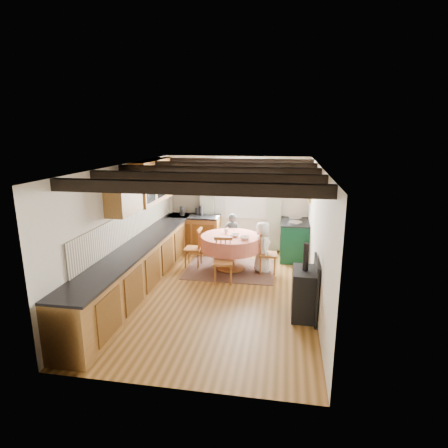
% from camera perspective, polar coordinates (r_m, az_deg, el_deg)
% --- Properties ---
extents(floor, '(3.60, 5.50, 0.00)m').
position_cam_1_polar(floor, '(7.14, -1.09, -10.56)').
color(floor, '#AA7136').
rests_on(floor, ground).
extents(ceiling, '(3.60, 5.50, 0.00)m').
position_cam_1_polar(ceiling, '(6.51, -1.19, 9.00)').
color(ceiling, white).
rests_on(ceiling, ground).
extents(wall_back, '(3.60, 0.00, 2.40)m').
position_cam_1_polar(wall_back, '(9.37, 2.00, 3.18)').
color(wall_back, silver).
rests_on(wall_back, ground).
extents(wall_front, '(3.60, 0.00, 2.40)m').
position_cam_1_polar(wall_front, '(4.22, -8.25, -11.07)').
color(wall_front, silver).
rests_on(wall_front, ground).
extents(wall_left, '(0.00, 5.50, 2.40)m').
position_cam_1_polar(wall_left, '(7.27, -15.22, -0.56)').
color(wall_left, silver).
rests_on(wall_left, ground).
extents(wall_right, '(0.00, 5.50, 2.40)m').
position_cam_1_polar(wall_right, '(6.64, 14.31, -1.89)').
color(wall_right, silver).
rests_on(wall_right, ground).
extents(beam_a, '(3.60, 0.16, 0.16)m').
position_cam_1_polar(beam_a, '(4.59, -5.89, 5.60)').
color(beam_a, black).
rests_on(beam_a, ceiling).
extents(beam_b, '(3.60, 0.16, 0.16)m').
position_cam_1_polar(beam_b, '(5.55, -3.13, 7.14)').
color(beam_b, black).
rests_on(beam_b, ceiling).
extents(beam_c, '(3.60, 0.16, 0.16)m').
position_cam_1_polar(beam_c, '(6.52, -1.19, 8.21)').
color(beam_c, black).
rests_on(beam_c, ceiling).
extents(beam_d, '(3.60, 0.16, 0.16)m').
position_cam_1_polar(beam_d, '(7.50, 0.26, 9.00)').
color(beam_d, black).
rests_on(beam_d, ceiling).
extents(beam_e, '(3.60, 0.16, 0.16)m').
position_cam_1_polar(beam_e, '(8.48, 1.37, 9.60)').
color(beam_e, black).
rests_on(beam_e, ceiling).
extents(splash_left, '(0.02, 4.50, 0.55)m').
position_cam_1_polar(splash_left, '(7.53, -14.14, 0.00)').
color(splash_left, beige).
rests_on(splash_left, wall_left).
extents(splash_back, '(1.40, 0.02, 0.55)m').
position_cam_1_polar(splash_back, '(9.53, -4.00, 3.34)').
color(splash_back, beige).
rests_on(splash_back, wall_back).
extents(base_cabinet_left, '(0.60, 5.30, 0.88)m').
position_cam_1_polar(base_cabinet_left, '(7.38, -12.71, -6.38)').
color(base_cabinet_left, olive).
rests_on(base_cabinet_left, floor).
extents(base_cabinet_back, '(1.30, 0.60, 0.88)m').
position_cam_1_polar(base_cabinet_back, '(9.45, -4.61, -1.49)').
color(base_cabinet_back, olive).
rests_on(base_cabinet_back, floor).
extents(worktop_left, '(0.64, 5.30, 0.04)m').
position_cam_1_polar(worktop_left, '(7.22, -12.76, -2.98)').
color(worktop_left, black).
rests_on(worktop_left, base_cabinet_left).
extents(worktop_back, '(1.30, 0.64, 0.04)m').
position_cam_1_polar(worktop_back, '(9.32, -4.69, 1.20)').
color(worktop_back, black).
rests_on(worktop_back, base_cabinet_back).
extents(wall_cabinet_glass, '(0.34, 1.80, 0.90)m').
position_cam_1_polar(wall_cabinet_glass, '(8.15, -10.96, 6.61)').
color(wall_cabinet_glass, olive).
rests_on(wall_cabinet_glass, wall_left).
extents(wall_cabinet_solid, '(0.34, 0.90, 0.70)m').
position_cam_1_polar(wall_cabinet_solid, '(6.79, -15.34, 4.46)').
color(wall_cabinet_solid, olive).
rests_on(wall_cabinet_solid, wall_left).
extents(window_frame, '(1.34, 0.03, 1.54)m').
position_cam_1_polar(window_frame, '(9.28, 2.62, 5.57)').
color(window_frame, white).
rests_on(window_frame, wall_back).
extents(window_pane, '(1.20, 0.01, 1.40)m').
position_cam_1_polar(window_pane, '(9.28, 2.62, 5.57)').
color(window_pane, white).
rests_on(window_pane, wall_back).
extents(curtain_left, '(0.35, 0.10, 2.10)m').
position_cam_1_polar(curtain_left, '(9.42, -2.62, 2.61)').
color(curtain_left, '#A2A49D').
rests_on(curtain_left, wall_back).
extents(curtain_right, '(0.35, 0.10, 2.10)m').
position_cam_1_polar(curtain_right, '(9.22, 7.77, 2.24)').
color(curtain_right, '#A2A49D').
rests_on(curtain_right, wall_back).
extents(curtain_rod, '(2.00, 0.03, 0.03)m').
position_cam_1_polar(curtain_rod, '(9.12, 2.60, 9.22)').
color(curtain_rod, black).
rests_on(curtain_rod, wall_back).
extents(wall_picture, '(0.04, 0.50, 0.60)m').
position_cam_1_polar(wall_picture, '(8.78, 13.20, 5.38)').
color(wall_picture, gold).
rests_on(wall_picture, wall_right).
extents(wall_plate, '(0.30, 0.02, 0.30)m').
position_cam_1_polar(wall_plate, '(9.18, 8.54, 5.97)').
color(wall_plate, silver).
rests_on(wall_plate, wall_back).
extents(rug, '(1.95, 1.52, 0.01)m').
position_cam_1_polar(rug, '(8.24, 1.04, -7.03)').
color(rug, brown).
rests_on(rug, floor).
extents(dining_table, '(1.30, 1.30, 0.78)m').
position_cam_1_polar(dining_table, '(8.11, 1.06, -4.49)').
color(dining_table, '#E27559').
rests_on(dining_table, floor).
extents(chair_near, '(0.45, 0.46, 0.92)m').
position_cam_1_polar(chair_near, '(7.41, -0.16, -5.75)').
color(chair_near, '#9B6533').
rests_on(chair_near, floor).
extents(chair_left, '(0.40, 0.38, 0.89)m').
position_cam_1_polar(chair_left, '(8.33, -4.82, -3.62)').
color(chair_left, '#9B6533').
rests_on(chair_left, floor).
extents(chair_right, '(0.42, 0.40, 0.91)m').
position_cam_1_polar(chair_right, '(7.96, 6.86, -4.47)').
color(chair_right, '#9B6533').
rests_on(chair_right, floor).
extents(aga_range, '(0.66, 1.01, 0.93)m').
position_cam_1_polar(aga_range, '(8.97, 10.86, -2.39)').
color(aga_range, '#0D3D25').
rests_on(aga_range, floor).
extents(cast_iron_stove, '(0.38, 0.64, 1.27)m').
position_cam_1_polar(cast_iron_stove, '(6.17, 12.41, -8.58)').
color(cast_iron_stove, black).
rests_on(cast_iron_stove, floor).
extents(child_far, '(0.43, 0.31, 1.10)m').
position_cam_1_polar(child_far, '(8.85, 1.29, -1.81)').
color(child_far, '#424C52').
rests_on(child_far, floor).
extents(child_right, '(0.48, 0.61, 1.11)m').
position_cam_1_polar(child_right, '(8.00, 5.98, -3.58)').
color(child_right, white).
rests_on(child_right, floor).
extents(bowl_a, '(0.28, 0.28, 0.05)m').
position_cam_1_polar(bowl_a, '(7.93, 1.63, -1.76)').
color(bowl_a, silver).
rests_on(bowl_a, dining_table).
extents(bowl_b, '(0.28, 0.28, 0.06)m').
position_cam_1_polar(bowl_b, '(7.71, 3.23, -2.19)').
color(bowl_b, silver).
rests_on(bowl_b, dining_table).
extents(cup, '(0.14, 0.14, 0.09)m').
position_cam_1_polar(cup, '(8.17, 0.34, -1.12)').
color(cup, silver).
rests_on(cup, dining_table).
extents(canister_tall, '(0.14, 0.14, 0.23)m').
position_cam_1_polar(canister_tall, '(9.35, -6.50, 2.06)').
color(canister_tall, '#262628').
rests_on(canister_tall, worktop_back).
extents(canister_wide, '(0.17, 0.17, 0.18)m').
position_cam_1_polar(canister_wide, '(9.41, -3.97, 2.04)').
color(canister_wide, '#262628').
rests_on(canister_wide, worktop_back).
extents(canister_slim, '(0.09, 0.09, 0.26)m').
position_cam_1_polar(canister_slim, '(9.26, -3.57, 2.07)').
color(canister_slim, '#262628').
rests_on(canister_slim, worktop_back).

